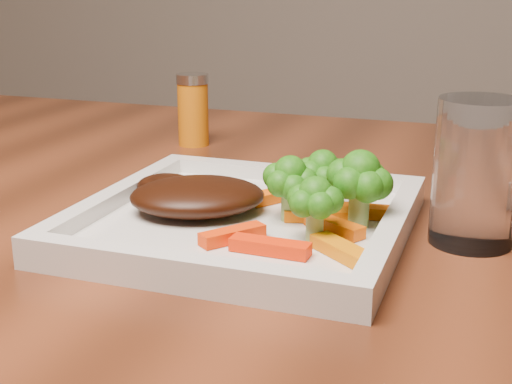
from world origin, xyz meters
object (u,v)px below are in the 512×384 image
(plate, at_px, (245,225))
(drinking_glass, at_px, (476,173))
(spice_shaker, at_px, (193,110))
(steak, at_px, (197,196))

(plate, height_order, drinking_glass, drinking_glass)
(plate, relative_size, spice_shaker, 2.93)
(steak, height_order, drinking_glass, drinking_glass)
(spice_shaker, bearing_deg, steak, -64.97)
(steak, xyz_separation_m, drinking_glass, (0.23, 0.04, 0.03))
(spice_shaker, height_order, drinking_glass, drinking_glass)
(steak, bearing_deg, plate, -2.28)
(spice_shaker, bearing_deg, plate, -58.10)
(plate, relative_size, drinking_glass, 2.25)
(drinking_glass, bearing_deg, steak, -170.86)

